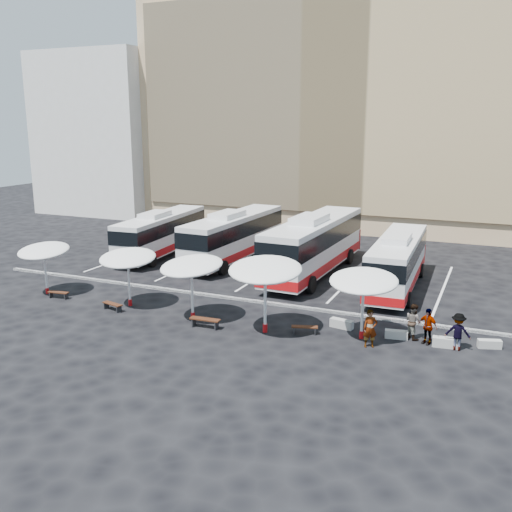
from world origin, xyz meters
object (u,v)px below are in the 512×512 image
at_px(bus_2, 315,243).
at_px(wood_bench_0, 58,293).
at_px(bus_0, 162,232).
at_px(wood_bench_1, 113,305).
at_px(conc_bench_1, 396,334).
at_px(sunshade_0, 44,251).
at_px(wood_bench_2, 205,321).
at_px(conc_bench_3, 489,344).
at_px(sunshade_1, 128,258).
at_px(conc_bench_2, 446,342).
at_px(conc_bench_0, 342,324).
at_px(passenger_1, 414,321).
at_px(bus_1, 234,235).
at_px(sunshade_3, 265,270).
at_px(passenger_2, 428,326).
at_px(wood_bench_3, 305,328).
at_px(passenger_0, 370,328).
at_px(sunshade_4, 364,281).
at_px(bus_3, 398,260).
at_px(passenger_3, 458,332).
at_px(sunshade_2, 192,266).

relative_size(bus_2, wood_bench_0, 10.07).
relative_size(bus_0, bus_2, 0.85).
relative_size(wood_bench_1, conc_bench_1, 1.28).
bearing_deg(sunshade_0, wood_bench_2, -6.67).
height_order(wood_bench_0, conc_bench_3, wood_bench_0).
height_order(sunshade_1, wood_bench_0, sunshade_1).
distance_m(wood_bench_0, conc_bench_2, 22.44).
distance_m(conc_bench_0, conc_bench_2, 5.28).
xyz_separation_m(wood_bench_0, passenger_1, (20.78, 1.85, 0.59)).
relative_size(bus_1, sunshade_3, 2.90).
bearing_deg(passenger_2, sunshade_1, -149.55).
xyz_separation_m(wood_bench_1, passenger_1, (16.34, 2.41, 0.57)).
relative_size(bus_2, conc_bench_1, 12.33).
height_order(sunshade_0, conc_bench_3, sunshade_0).
height_order(wood_bench_2, wood_bench_3, wood_bench_2).
xyz_separation_m(conc_bench_0, conc_bench_1, (2.88, -0.36, -0.02)).
distance_m(bus_2, conc_bench_3, 15.35).
relative_size(wood_bench_2, passenger_0, 0.89).
relative_size(sunshade_3, passenger_1, 2.40).
bearing_deg(sunshade_3, passenger_2, 12.31).
xyz_separation_m(bus_0, sunshade_4, (18.92, -11.49, 1.11)).
bearing_deg(passenger_2, bus_1, 171.34).
distance_m(sunshade_1, passenger_2, 16.79).
xyz_separation_m(bus_0, wood_bench_3, (16.13, -12.02, -1.54)).
relative_size(wood_bench_3, passenger_0, 0.74).
bearing_deg(bus_3, bus_2, 165.90).
distance_m(bus_1, passenger_2, 19.66).
height_order(bus_0, passenger_0, bus_0).
relative_size(wood_bench_0, conc_bench_2, 1.08).
relative_size(sunshade_1, conc_bench_1, 3.56).
distance_m(passenger_0, passenger_3, 4.07).
height_order(sunshade_0, conc_bench_2, sunshade_0).
height_order(wood_bench_2, passenger_2, passenger_2).
distance_m(sunshade_0, passenger_1, 22.24).
bearing_deg(wood_bench_3, wood_bench_2, -166.34).
xyz_separation_m(sunshade_4, wood_bench_1, (-14.00, -1.40, -2.64)).
xyz_separation_m(sunshade_1, wood_bench_2, (5.76, -1.48, -2.48)).
xyz_separation_m(sunshade_4, wood_bench_2, (-7.84, -1.76, -2.58)).
bearing_deg(wood_bench_0, passenger_2, 3.88).
distance_m(conc_bench_1, passenger_3, 2.97).
bearing_deg(bus_0, conc_bench_0, -34.87).
relative_size(sunshade_4, passenger_1, 2.01).
bearing_deg(sunshade_2, conc_bench_3, 8.14).
distance_m(wood_bench_2, conc_bench_1, 9.74).
bearing_deg(conc_bench_3, wood_bench_3, -168.45).
distance_m(wood_bench_3, conc_bench_3, 8.84).
bearing_deg(sunshade_1, sunshade_0, -179.25).
bearing_deg(bus_1, conc_bench_2, -32.43).
distance_m(conc_bench_0, passenger_2, 4.42).
xyz_separation_m(bus_1, passenger_1, (15.16, -11.15, -1.11)).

